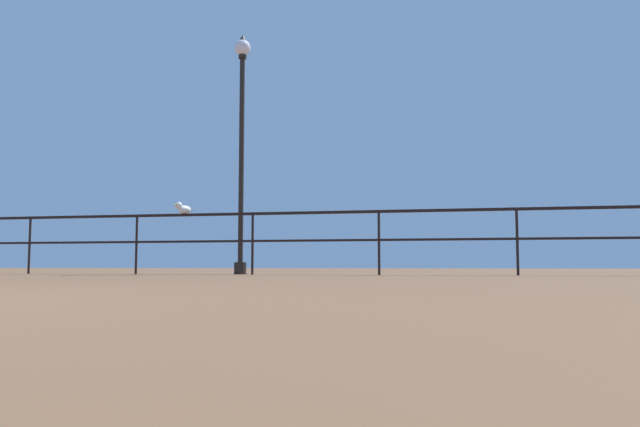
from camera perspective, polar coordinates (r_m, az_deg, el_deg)
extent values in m
cube|color=black|center=(11.09, -6.21, -0.03)|extent=(22.55, 0.05, 0.05)
cube|color=black|center=(11.06, -6.24, -2.54)|extent=(22.55, 0.04, 0.04)
cylinder|color=black|center=(13.19, -25.20, -2.70)|extent=(0.04, 0.04, 1.08)
cylinder|color=black|center=(11.96, -16.56, -2.79)|extent=(0.04, 0.04, 1.08)
cylinder|color=black|center=(11.06, -6.24, -2.82)|extent=(0.04, 0.04, 1.08)
cylinder|color=black|center=(10.57, 5.46, -2.73)|extent=(0.04, 0.04, 1.08)
cylinder|color=black|center=(10.55, 17.72, -2.53)|extent=(0.04, 0.04, 1.08)
cylinder|color=black|center=(11.48, -7.36, -5.02)|extent=(0.23, 0.23, 0.22)
cylinder|color=black|center=(11.65, -7.26, 5.01)|extent=(0.09, 0.09, 3.84)
cylinder|color=black|center=(12.14, -7.16, 14.11)|extent=(0.15, 0.15, 0.06)
sphere|color=white|center=(12.20, -7.15, 14.92)|extent=(0.30, 0.30, 0.30)
cone|color=black|center=(12.26, -7.14, 15.81)|extent=(0.11, 0.11, 0.10)
ellipsoid|color=white|center=(11.58, -12.39, 0.36)|extent=(0.28, 0.32, 0.15)
ellipsoid|color=#90929C|center=(11.58, -12.38, 0.47)|extent=(0.23, 0.27, 0.05)
sphere|color=white|center=(11.51, -12.87, 0.73)|extent=(0.12, 0.12, 0.12)
cone|color=gold|center=(11.47, -13.20, 0.76)|extent=(0.07, 0.07, 0.05)
cube|color=#90929C|center=(11.67, -11.79, 0.34)|extent=(0.11, 0.12, 0.02)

